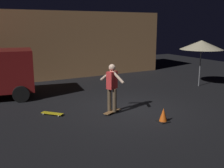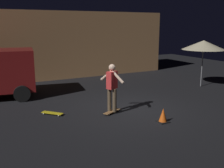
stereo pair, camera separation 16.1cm
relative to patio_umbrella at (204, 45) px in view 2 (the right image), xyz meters
The scene contains 7 objects.
ground_plane 5.80m from the patio_umbrella, 164.30° to the right, with size 28.00×28.00×0.00m, color black.
low_building 8.73m from the patio_umbrella, 129.85° to the left, with size 13.44×3.47×3.80m.
patio_umbrella is the anchor object (origin of this frame).
skateboard_ridden 6.47m from the patio_umbrella, 165.04° to the right, with size 0.79×0.52×0.07m.
skateboard_spare 8.13m from the patio_umbrella, behind, with size 0.67×0.72×0.07m.
skater 6.23m from the patio_umbrella, 165.04° to the right, with size 0.50×0.92×1.67m.
traffic_cone 6.14m from the patio_umbrella, 147.38° to the right, with size 0.34×0.34×0.46m.
Camera 2 is at (-4.98, -8.09, 3.06)m, focal length 43.07 mm.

